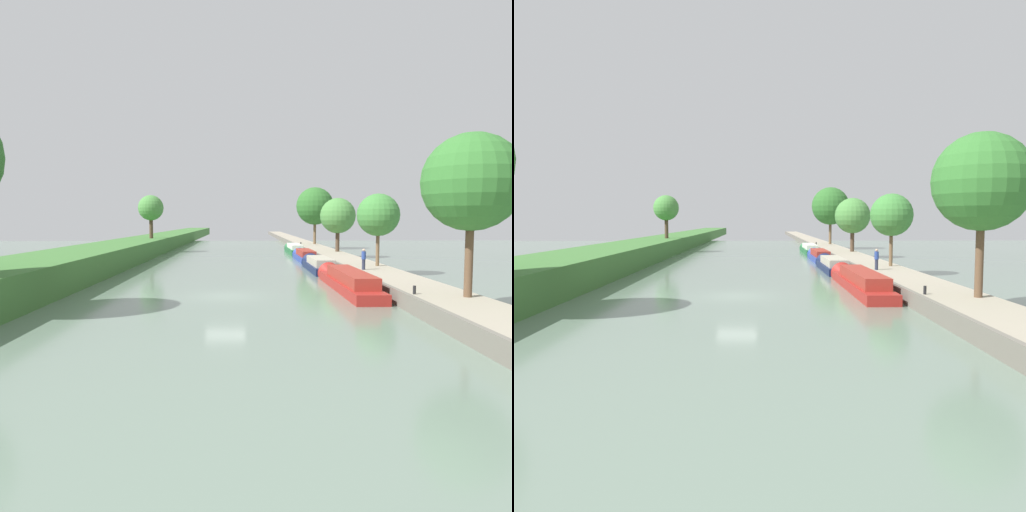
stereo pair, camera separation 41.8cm
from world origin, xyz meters
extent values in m
plane|color=slate|center=(0.00, 0.00, 0.00)|extent=(160.00, 160.00, 0.00)
cube|color=#3D7033|center=(-13.31, 0.00, 1.05)|extent=(6.83, 260.00, 2.11)
cube|color=#9E937F|center=(11.72, 0.00, 0.43)|extent=(3.66, 260.00, 0.86)
cube|color=#6B665B|center=(9.77, 0.00, 0.45)|extent=(0.25, 260.00, 0.91)
cube|color=maroon|center=(8.32, 2.44, 0.32)|extent=(1.96, 12.72, 0.65)
cube|color=maroon|center=(8.32, 1.80, 1.03)|extent=(1.60, 8.90, 0.75)
cone|color=maroon|center=(8.32, 9.38, 0.32)|extent=(1.86, 1.17, 1.86)
cube|color=#141E42|center=(8.27, 14.61, 0.31)|extent=(2.03, 9.14, 0.62)
cube|color=#B2A893|center=(8.27, 14.15, 0.96)|extent=(1.67, 6.40, 0.68)
cone|color=#141E42|center=(8.27, 19.79, 0.31)|extent=(1.93, 1.22, 1.93)
cube|color=#283D93|center=(8.38, 25.73, 0.32)|extent=(1.87, 9.33, 0.64)
cube|color=maroon|center=(8.38, 25.26, 0.98)|extent=(1.53, 6.53, 0.68)
cone|color=#283D93|center=(8.38, 30.95, 0.32)|extent=(1.78, 1.12, 1.78)
cube|color=#1E6033|center=(8.48, 38.14, 0.37)|extent=(1.87, 10.94, 0.75)
cube|color=silver|center=(8.48, 37.60, 1.05)|extent=(1.53, 7.66, 0.61)
cone|color=#1E6033|center=(8.48, 44.18, 0.37)|extent=(1.78, 1.12, 1.78)
cylinder|color=brown|center=(12.58, -5.86, 3.09)|extent=(0.41, 0.41, 4.47)
sphere|color=#33702D|center=(12.58, -5.86, 6.68)|extent=(4.93, 4.93, 4.93)
cylinder|color=brown|center=(12.59, 10.59, 2.53)|extent=(0.30, 0.30, 3.36)
sphere|color=#3D7F38|center=(12.59, 10.59, 5.20)|extent=(3.60, 3.60, 3.60)
cylinder|color=#4C3828|center=(12.86, 29.20, 2.47)|extent=(0.49, 0.49, 3.23)
sphere|color=#47843D|center=(12.86, 29.20, 5.29)|extent=(4.37, 4.37, 4.37)
cylinder|color=brown|center=(12.75, 47.26, 3.09)|extent=(0.44, 0.44, 4.47)
sphere|color=#2D6628|center=(12.75, 47.26, 6.99)|extent=(6.03, 6.03, 6.03)
cylinder|color=#4C3828|center=(-12.08, 39.68, 3.80)|extent=(0.53, 0.53, 3.40)
sphere|color=#47843D|center=(-12.08, 39.68, 6.50)|extent=(3.63, 3.63, 3.63)
cylinder|color=#282D42|center=(10.64, 7.57, 1.27)|extent=(0.26, 0.26, 0.82)
cylinder|color=#28428E|center=(10.64, 7.57, 1.99)|extent=(0.34, 0.34, 0.62)
sphere|color=tan|center=(10.64, 7.57, 2.41)|extent=(0.22, 0.22, 0.22)
cylinder|color=black|center=(10.20, -4.85, 1.08)|extent=(0.16, 0.16, 0.45)
cylinder|color=black|center=(10.20, 44.60, 1.08)|extent=(0.16, 0.16, 0.45)
camera|label=1|loc=(1.09, -29.71, 4.79)|focal=33.57mm
camera|label=2|loc=(1.51, -29.72, 4.79)|focal=33.57mm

